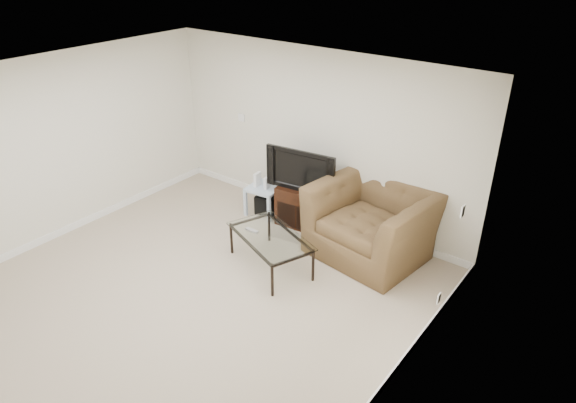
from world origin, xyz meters
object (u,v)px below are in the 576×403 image
Objects in this scene: television at (304,169)px; coffee_table at (271,251)px; side_table at (265,200)px; recliner at (373,211)px; subwoofer at (267,204)px; tv_stand at (304,205)px.

television is 0.84× the size of coffee_table.
coffee_table is (0.96, -1.05, 0.00)m from side_table.
side_table is 0.32× the size of recliner.
television is 0.98m from subwoofer.
tv_stand is 0.73× the size of television.
subwoofer is at bearing -173.06° from recliner.
television is at bearing 6.43° from side_table.
tv_stand reaches higher than coffee_table.
tv_stand reaches higher than side_table.
tv_stand is 2.45× the size of subwoofer.
recliner is at bearing -11.11° from television.
tv_stand is at bearing 9.00° from side_table.
recliner is (1.16, -0.07, -0.26)m from television.
subwoofer is at bearing 179.91° from tv_stand.
television is at bearing 104.97° from coffee_table.
subwoofer is at bearing 131.09° from coffee_table.
side_table reaches higher than subwoofer.
side_table is at bearing -172.37° from recliner.
recliner is at bearing -0.69° from subwoofer.
tv_stand is 0.65m from subwoofer.
television reaches higher than subwoofer.
recliner reaches higher than television.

